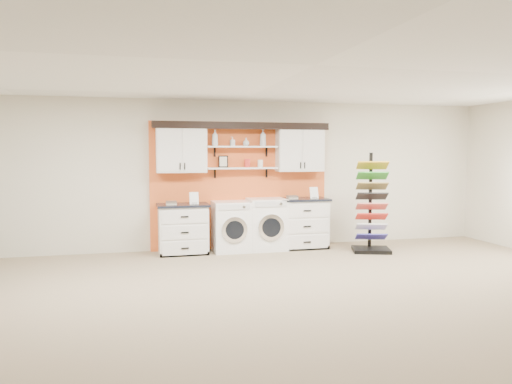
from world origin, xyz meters
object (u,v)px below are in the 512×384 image
object	(u,v)px
base_cabinet_right	(302,223)
washer	(231,226)
base_cabinet_left	(183,229)
dryer	(266,224)
sample_rack	(371,221)

from	to	relation	value
base_cabinet_right	washer	distance (m)	1.38
base_cabinet_left	dryer	world-z (taller)	dryer
dryer	base_cabinet_left	bearing A→B (deg)	179.88
base_cabinet_right	sample_rack	world-z (taller)	sample_rack
base_cabinet_left	base_cabinet_right	bearing A→B (deg)	-0.00
base_cabinet_left	washer	world-z (taller)	washer
base_cabinet_left	base_cabinet_right	distance (m)	2.26
base_cabinet_left	sample_rack	xyz separation A→B (m)	(3.39, -0.65, 0.11)
base_cabinet_left	dryer	bearing A→B (deg)	-0.12
base_cabinet_left	washer	xyz separation A→B (m)	(0.88, -0.00, 0.01)
base_cabinet_left	sample_rack	world-z (taller)	sample_rack
washer	base_cabinet_left	bearing A→B (deg)	179.78
washer	sample_rack	xyz separation A→B (m)	(2.50, -0.64, 0.10)
base_cabinet_left	base_cabinet_right	xyz separation A→B (m)	(2.26, -0.00, 0.03)
base_cabinet_left	base_cabinet_right	world-z (taller)	base_cabinet_right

